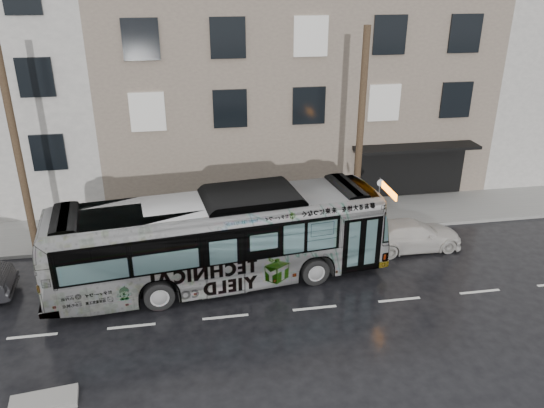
# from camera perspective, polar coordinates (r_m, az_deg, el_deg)

# --- Properties ---
(ground) EXTENTS (120.00, 120.00, 0.00)m
(ground) POSITION_cam_1_polar(r_m,az_deg,el_deg) (21.06, -5.63, -8.11)
(ground) COLOR black
(ground) RESTS_ON ground
(sidewalk) EXTENTS (90.00, 3.60, 0.15)m
(sidewalk) POSITION_cam_1_polar(r_m,az_deg,el_deg) (25.34, -6.50, -2.22)
(sidewalk) COLOR gray
(sidewalk) RESTS_ON ground
(building_taupe) EXTENTS (20.00, 12.00, 11.00)m
(building_taupe) POSITION_cam_1_polar(r_m,az_deg,el_deg) (31.71, 1.41, 13.46)
(building_taupe) COLOR gray
(building_taupe) RESTS_ON ground
(utility_pole_front) EXTENTS (0.30, 0.30, 9.00)m
(utility_pole_front) POSITION_cam_1_polar(r_m,az_deg,el_deg) (23.40, 9.46, 7.42)
(utility_pole_front) COLOR #493824
(utility_pole_front) RESTS_ON sidewalk
(utility_pole_rear) EXTENTS (0.30, 0.30, 9.00)m
(utility_pole_rear) POSITION_cam_1_polar(r_m,az_deg,el_deg) (23.11, -25.72, 5.19)
(utility_pole_rear) COLOR #493824
(utility_pole_rear) RESTS_ON sidewalk
(sign_post) EXTENTS (0.06, 0.06, 2.40)m
(sign_post) POSITION_cam_1_polar(r_m,az_deg,el_deg) (24.86, 11.36, 0.15)
(sign_post) COLOR slate
(sign_post) RESTS_ON sidewalk
(bus) EXTENTS (13.15, 4.54, 3.59)m
(bus) POSITION_cam_1_polar(r_m,az_deg,el_deg) (20.18, -5.65, -3.77)
(bus) COLOR #B2B2B2
(bus) RESTS_ON ground
(white_sedan) EXTENTS (4.42, 1.86, 1.27)m
(white_sedan) POSITION_cam_1_polar(r_m,az_deg,el_deg) (23.74, 14.77, -3.23)
(white_sedan) COLOR beige
(white_sedan) RESTS_ON ground
(slush_pile) EXTENTS (1.88, 1.01, 0.18)m
(slush_pile) POSITION_cam_1_polar(r_m,az_deg,el_deg) (16.93, -23.33, -18.93)
(slush_pile) COLOR gray
(slush_pile) RESTS_ON ground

